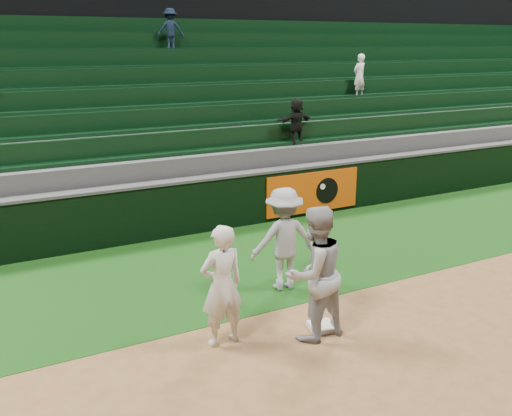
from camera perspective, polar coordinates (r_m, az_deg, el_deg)
The scene contains 8 objects.
ground at distance 8.80m, azimuth 7.35°, elevation -11.88°, with size 70.00×70.00×0.00m, color brown.
foul_grass at distance 11.14m, azimuth -1.58°, elevation -5.51°, with size 36.00×4.20×0.01m, color #0F370D.
first_base at distance 8.76m, azimuth 6.60°, elevation -11.71°, with size 0.36×0.36×0.08m, color white.
first_baseman at distance 7.98m, azimuth -3.44°, elevation -7.77°, with size 0.64×0.42×1.77m, color silver.
baserunner at distance 8.14m, azimuth 5.87°, elevation -6.53°, with size 0.96×0.75×1.97m, color #9DA0A8.
base_coach at distance 9.74m, azimuth 2.80°, elevation -3.11°, with size 1.16×0.67×1.79m, color #9496A1.
field_wall at distance 12.85m, azimuth -5.87°, elevation 0.35°, with size 36.00×0.45×1.25m.
stadium_seating at distance 16.11m, azimuth -11.23°, elevation 7.24°, with size 36.00×5.95×5.17m.
Camera 1 is at (-4.59, -6.28, 4.12)m, focal length 40.00 mm.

